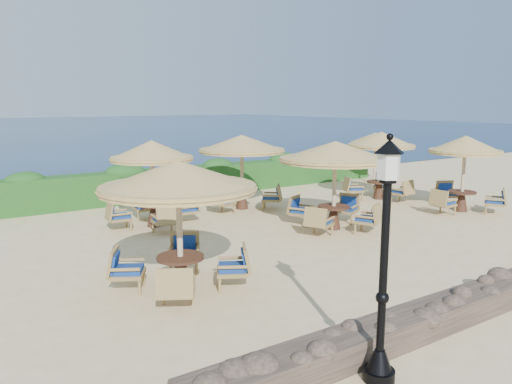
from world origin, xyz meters
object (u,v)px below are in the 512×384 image
at_px(cafe_set_1, 335,165).
at_px(cafe_set_2, 464,160).
at_px(cafe_set_4, 242,154).
at_px(cafe_set_3, 152,170).
at_px(cafe_set_5, 381,152).
at_px(lamp_post, 383,272).
at_px(cafe_set_0, 179,198).
at_px(extra_parasol, 376,138).

relative_size(cafe_set_1, cafe_set_2, 1.21).
height_order(cafe_set_1, cafe_set_4, same).
bearing_deg(cafe_set_4, cafe_set_1, -79.37).
xyz_separation_m(cafe_set_3, cafe_set_5, (9.18, -0.69, 0.13)).
distance_m(lamp_post, cafe_set_2, 12.21).
height_order(cafe_set_3, cafe_set_5, same).
bearing_deg(cafe_set_1, cafe_set_4, 100.63).
distance_m(lamp_post, cafe_set_1, 8.41).
bearing_deg(cafe_set_5, cafe_set_0, -156.74).
bearing_deg(cafe_set_4, cafe_set_2, -36.64).
height_order(cafe_set_0, cafe_set_5, same).
xyz_separation_m(cafe_set_1, cafe_set_4, (-0.75, 4.01, 0.02)).
distance_m(cafe_set_3, cafe_set_5, 9.21).
height_order(lamp_post, cafe_set_0, lamp_post).
xyz_separation_m(extra_parasol, cafe_set_1, (-7.43, -5.38, -0.23)).
bearing_deg(cafe_set_4, extra_parasol, 9.48).
distance_m(lamp_post, cafe_set_5, 13.58).
distance_m(cafe_set_0, cafe_set_5, 11.71).
bearing_deg(cafe_set_5, cafe_set_2, -78.28).
bearing_deg(cafe_set_0, cafe_set_4, 49.06).
distance_m(cafe_set_0, cafe_set_1, 6.31).
bearing_deg(cafe_set_1, cafe_set_0, -161.40).
height_order(lamp_post, cafe_set_3, lamp_post).
distance_m(cafe_set_1, cafe_set_4, 4.08).
bearing_deg(cafe_set_5, cafe_set_4, 165.84).
xyz_separation_m(cafe_set_2, cafe_set_3, (-9.85, 3.90, -0.08)).
bearing_deg(cafe_set_0, lamp_post, -80.02).
distance_m(lamp_post, cafe_set_3, 9.95).
distance_m(extra_parasol, cafe_set_0, 15.31).
bearing_deg(cafe_set_2, cafe_set_4, 143.36).
relative_size(cafe_set_3, cafe_set_5, 1.03).
height_order(cafe_set_1, cafe_set_3, same).
xyz_separation_m(cafe_set_0, cafe_set_4, (5.22, 6.02, 0.06)).
xyz_separation_m(extra_parasol, cafe_set_4, (-8.19, -1.37, -0.20)).
distance_m(cafe_set_2, cafe_set_4, 7.73).
bearing_deg(cafe_set_2, lamp_post, -150.46).
bearing_deg(cafe_set_5, extra_parasol, 46.20).
relative_size(cafe_set_0, cafe_set_1, 0.94).
bearing_deg(extra_parasol, cafe_set_1, -144.12).
bearing_deg(lamp_post, extra_parasol, 43.60).
height_order(lamp_post, cafe_set_4, lamp_post).
distance_m(lamp_post, cafe_set_4, 11.52).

